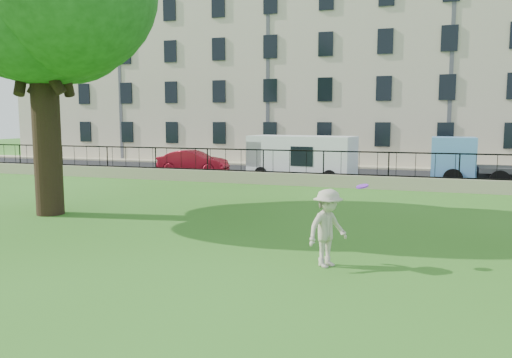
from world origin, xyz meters
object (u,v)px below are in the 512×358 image
(frisbee, at_px, (362,186))
(white_van, at_px, (302,158))
(man, at_px, (328,228))
(red_sedan, at_px, (193,162))
(blue_truck, at_px, (493,162))

(frisbee, height_order, white_van, white_van)
(man, relative_size, red_sedan, 0.41)
(man, height_order, blue_truck, blue_truck)
(frisbee, xyz_separation_m, blue_truck, (4.48, 14.85, -0.58))
(white_van, bearing_deg, frisbee, -64.68)
(frisbee, height_order, red_sedan, frisbee)
(man, xyz_separation_m, frisbee, (0.67, 0.39, 0.90))
(man, bearing_deg, red_sedan, 67.78)
(frisbee, distance_m, blue_truck, 15.53)
(man, bearing_deg, white_van, 48.96)
(frisbee, bearing_deg, man, -149.77)
(frisbee, distance_m, red_sedan, 19.68)
(red_sedan, height_order, white_van, white_van)
(man, xyz_separation_m, white_van, (-4.12, 15.25, 0.31))
(red_sedan, xyz_separation_m, blue_truck, (16.10, -1.00, 0.49))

